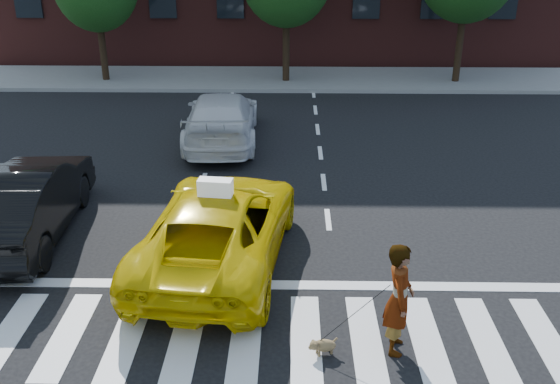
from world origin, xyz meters
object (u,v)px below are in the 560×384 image
taxi (218,227)px  woman (399,299)px  black_sedan (24,200)px  white_suv (222,118)px  dog (322,346)px

taxi → woman: bearing=145.4°
black_sedan → woman: bearing=149.9°
white_suv → woman: bearing=108.7°
taxi → dog: taxi is taller
white_suv → woman: 10.71m
woman → white_suv: bearing=28.0°
taxi → black_sedan: black_sedan is taller
woman → dog: (-1.19, -0.18, -0.78)m
dog → black_sedan: bearing=125.6°
white_suv → woman: woman is taller
taxi → dog: (1.95, -2.92, -0.61)m
white_suv → dog: 10.53m
white_suv → dog: (2.65, -10.17, -0.59)m
white_suv → black_sedan: bearing=57.6°
taxi → woman: woman is taller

